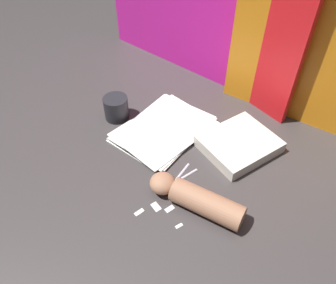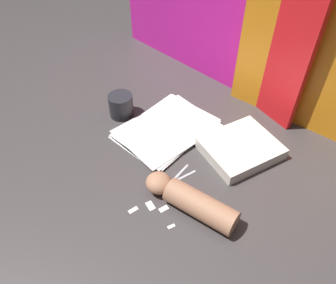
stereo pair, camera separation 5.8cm
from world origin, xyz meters
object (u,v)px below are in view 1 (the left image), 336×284
Objects in this scene: paper_stack at (164,129)px; hand_forearm at (196,199)px; book_closed at (239,144)px; scissors at (173,184)px; mug at (116,108)px.

paper_stack is 0.33m from hand_forearm.
book_closed reaches higher than scissors.
mug reaches higher than paper_stack.
hand_forearm reaches higher than paper_stack.
book_closed is 0.28m from hand_forearm.
book_closed is (0.24, 0.10, 0.01)m from paper_stack.
hand_forearm reaches higher than book_closed.
paper_stack is 1.27× the size of book_closed.
mug reaches higher than book_closed.
mug is (-0.42, -0.16, 0.02)m from book_closed.
scissors is at bearing -15.79° from mug.
scissors is 0.37m from mug.
book_closed is 0.94× the size of hand_forearm.
book_closed is 1.85× the size of scissors.
scissors is 0.51× the size of hand_forearm.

